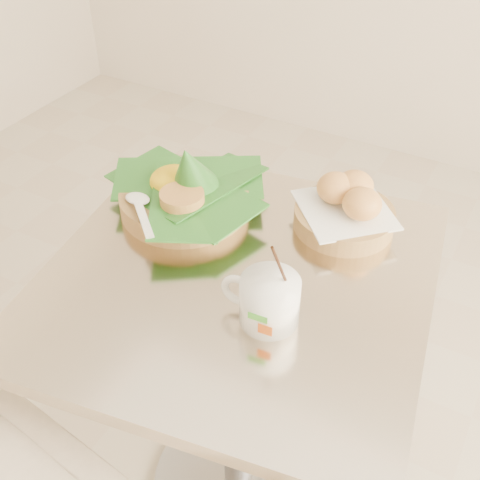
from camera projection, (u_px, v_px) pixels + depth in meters
The scene contains 5 objects.
floor at pixel (192, 438), 1.69m from camera, with size 3.60×3.60×0.00m, color beige.
cafe_table at pixel (238, 352), 1.25m from camera, with size 0.80×0.80×0.75m.
rice_basket at pixel (184, 191), 1.24m from camera, with size 0.34×0.34×0.17m.
bread_basket at pixel (346, 208), 1.20m from camera, with size 0.24×0.24×0.10m.
coffee_mug at pixel (268, 299), 1.00m from camera, with size 0.14×0.10×0.17m.
Camera 1 is at (0.58, -0.77, 1.50)m, focal length 45.00 mm.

